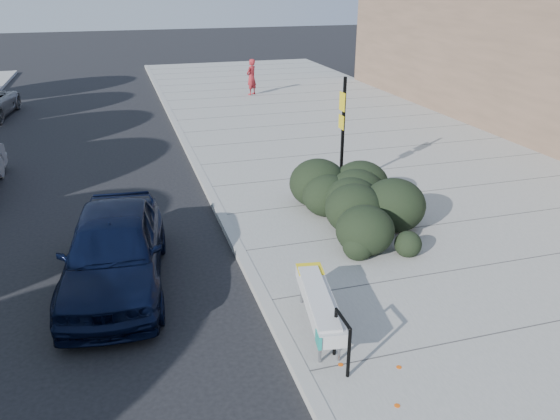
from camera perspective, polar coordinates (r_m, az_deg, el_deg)
The scene contains 9 objects.
ground at distance 9.90m, azimuth -1.48°, elevation -10.21°, with size 120.00×120.00×0.00m, color black.
sidewalk_near at distance 16.05m, azimuth 13.25°, elevation 2.91°, with size 11.20×50.00×0.15m, color gray.
curb_near at distance 14.21m, azimuth -6.83°, elevation 0.79°, with size 0.22×50.00×0.17m, color #9E9E99.
bench at distance 8.85m, azimuth 4.12°, elevation -9.56°, with size 0.80×2.20×0.65m.
bike_rack at distance 8.14m, azimuth 6.51°, elevation -13.02°, with size 0.06×0.57×0.83m.
sign_post at distance 14.61m, azimuth 6.55°, elevation 8.60°, with size 0.10×0.34×2.98m.
hedge at distance 12.73m, azimuth 8.81°, elevation 1.71°, with size 1.88×3.75×1.41m, color black.
sedan_navy at distance 10.66m, azimuth -16.95°, elevation -3.98°, with size 1.80×4.47×1.52m, color black.
pedestrian at distance 27.45m, azimuth -3.01°, elevation 13.71°, with size 0.62×0.41×1.71m, color maroon.
Camera 1 is at (-2.14, -8.00, 5.42)m, focal length 35.00 mm.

